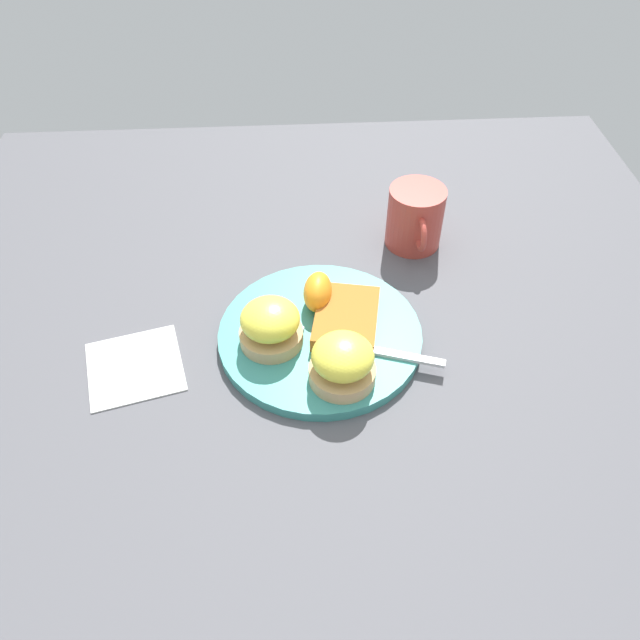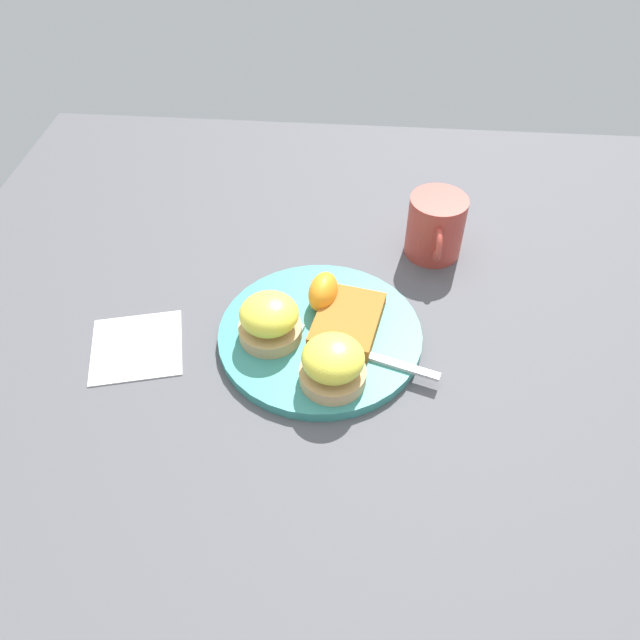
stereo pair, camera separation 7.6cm
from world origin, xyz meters
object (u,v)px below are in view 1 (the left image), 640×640
at_px(hashbrown_patty, 346,318).
at_px(cup, 415,218).
at_px(sandwich_benedict_left, 270,325).
at_px(sandwich_benedict_right, 343,362).
at_px(fork, 341,345).
at_px(orange_wedge, 317,292).

distance_m(hashbrown_patty, cup, 0.21).
xyz_separation_m(sandwich_benedict_left, sandwich_benedict_right, (0.06, 0.08, 0.00)).
relative_size(sandwich_benedict_right, cup, 0.71).
distance_m(sandwich_benedict_right, hashbrown_patty, 0.09).
bearing_deg(sandwich_benedict_left, fork, 80.94).
xyz_separation_m(hashbrown_patty, orange_wedge, (-0.04, -0.03, 0.01)).
relative_size(hashbrown_patty, orange_wedge, 1.76).
xyz_separation_m(fork, cup, (-0.21, 0.12, 0.03)).
relative_size(sandwich_benedict_left, hashbrown_patty, 0.74).
bearing_deg(sandwich_benedict_right, hashbrown_patty, 171.82).
bearing_deg(sandwich_benedict_left, sandwich_benedict_right, 51.98).
distance_m(sandwich_benedict_left, fork, 0.09).
bearing_deg(cup, hashbrown_patty, -33.12).
xyz_separation_m(orange_wedge, cup, (-0.14, 0.15, 0.01)).
bearing_deg(fork, cup, 149.82).
relative_size(sandwich_benedict_right, orange_wedge, 1.29).
distance_m(sandwich_benedict_right, fork, 0.06).
height_order(hashbrown_patty, orange_wedge, orange_wedge).
bearing_deg(hashbrown_patty, cup, 146.88).
xyz_separation_m(orange_wedge, fork, (0.07, 0.03, -0.02)).
height_order(sandwich_benedict_left, orange_wedge, sandwich_benedict_left).
height_order(sandwich_benedict_left, sandwich_benedict_right, same).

